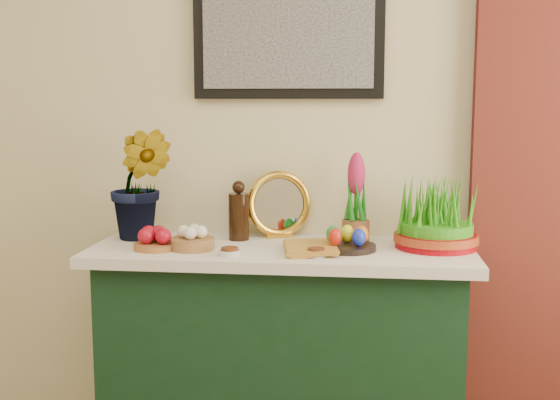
{
  "coord_description": "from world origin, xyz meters",
  "views": [
    {
      "loc": [
        0.38,
        -0.52,
        1.43
      ],
      "look_at": [
        0.1,
        1.95,
        1.07
      ],
      "focal_mm": 45.0,
      "sensor_mm": 36.0,
      "label": 1
    }
  ],
  "objects_px": {
    "sideboard": "(282,366)",
    "wheatgrass_sabzeh": "(436,218)",
    "mirror": "(279,205)",
    "hyacinth_green": "(140,166)",
    "book": "(285,247)"
  },
  "relations": [
    {
      "from": "sideboard",
      "to": "wheatgrass_sabzeh",
      "type": "relative_size",
      "value": 4.25
    },
    {
      "from": "wheatgrass_sabzeh",
      "to": "mirror",
      "type": "bearing_deg",
      "value": 166.26
    },
    {
      "from": "sideboard",
      "to": "mirror",
      "type": "relative_size",
      "value": 4.93
    },
    {
      "from": "hyacinth_green",
      "to": "wheatgrass_sabzeh",
      "type": "xyz_separation_m",
      "value": [
        1.12,
        -0.04,
        -0.18
      ]
    },
    {
      "from": "sideboard",
      "to": "book",
      "type": "bearing_deg",
      "value": -77.05
    },
    {
      "from": "mirror",
      "to": "wheatgrass_sabzeh",
      "type": "xyz_separation_m",
      "value": [
        0.59,
        -0.15,
        -0.02
      ]
    },
    {
      "from": "sideboard",
      "to": "book",
      "type": "height_order",
      "value": "book"
    },
    {
      "from": "book",
      "to": "sideboard",
      "type": "bearing_deg",
      "value": 94.32
    },
    {
      "from": "hyacinth_green",
      "to": "mirror",
      "type": "distance_m",
      "value": 0.56
    },
    {
      "from": "mirror",
      "to": "wheatgrass_sabzeh",
      "type": "relative_size",
      "value": 0.86
    },
    {
      "from": "mirror",
      "to": "book",
      "type": "bearing_deg",
      "value": -79.29
    },
    {
      "from": "book",
      "to": "wheatgrass_sabzeh",
      "type": "height_order",
      "value": "wheatgrass_sabzeh"
    },
    {
      "from": "hyacinth_green",
      "to": "book",
      "type": "relative_size",
      "value": 2.34
    },
    {
      "from": "wheatgrass_sabzeh",
      "to": "sideboard",
      "type": "bearing_deg",
      "value": -176.14
    },
    {
      "from": "sideboard",
      "to": "mirror",
      "type": "bearing_deg",
      "value": 99.58
    }
  ]
}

